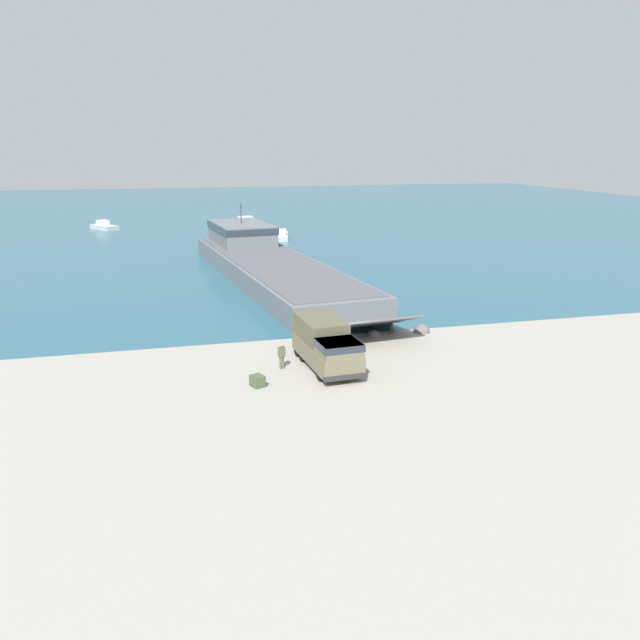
{
  "coord_description": "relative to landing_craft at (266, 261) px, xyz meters",
  "views": [
    {
      "loc": [
        -12.09,
        -39.38,
        13.59
      ],
      "look_at": [
        -1.77,
        1.53,
        1.85
      ],
      "focal_mm": 35.0,
      "sensor_mm": 36.0,
      "label": 1
    }
  ],
  "objects": [
    {
      "name": "ground_plane",
      "position": [
        1.4,
        -27.16,
        -1.62
      ],
      "size": [
        240.0,
        240.0,
        0.0
      ],
      "primitive_type": "plane",
      "color": "#9E998E"
    },
    {
      "name": "moored_boat_b",
      "position": [
        2.75,
        41.35,
        -0.94
      ],
      "size": [
        8.26,
        3.08,
        2.04
      ],
      "rotation": [
        0.0,
        0.0,
        1.61
      ],
      "color": "navy",
      "rests_on": "ground_plane"
    },
    {
      "name": "shoreline_rock_a",
      "position": [
        4.04,
        -24.54,
        -1.62
      ],
      "size": [
        0.96,
        0.96,
        0.96
      ],
      "primitive_type": "sphere",
      "color": "#66605B",
      "rests_on": "ground_plane"
    },
    {
      "name": "mooring_bollard",
      "position": [
        5.56,
        -24.12,
        -1.17
      ],
      "size": [
        0.28,
        0.28,
        0.82
      ],
      "color": "#333338",
      "rests_on": "ground_plane"
    },
    {
      "name": "landing_craft",
      "position": [
        0.0,
        0.0,
        0.0
      ],
      "size": [
        13.34,
        44.78,
        6.96
      ],
      "rotation": [
        0.0,
        0.0,
        0.12
      ],
      "color": "slate",
      "rests_on": "ground_plane"
    },
    {
      "name": "moored_boat_a",
      "position": [
        6.87,
        27.31,
        -1.13
      ],
      "size": [
        3.44,
        7.46,
        1.49
      ],
      "rotation": [
        0.0,
        0.0,
        6.09
      ],
      "color": "#B7BABF",
      "rests_on": "ground_plane"
    },
    {
      "name": "shoreline_rock_b",
      "position": [
        7.91,
        -24.43,
        -1.62
      ],
      "size": [
        1.25,
        1.25,
        1.25
      ],
      "primitive_type": "sphere",
      "color": "#66605B",
      "rests_on": "ground_plane"
    },
    {
      "name": "cargo_crate",
      "position": [
        -5.86,
        -32.43,
        -1.28
      ],
      "size": [
        0.93,
        1.01,
        0.68
      ],
      "primitive_type": "cube",
      "rotation": [
        0.0,
        0.0,
        0.39
      ],
      "color": "#475638",
      "rests_on": "ground_plane"
    },
    {
      "name": "moored_boat_c",
      "position": [
        -20.32,
        45.85,
        -1.11
      ],
      "size": [
        5.14,
        6.19,
        1.55
      ],
      "rotation": [
        0.0,
        0.0,
        3.72
      ],
      "color": "#B7BABF",
      "rests_on": "ground_plane"
    },
    {
      "name": "soldier_on_ramp",
      "position": [
        -3.91,
        -29.77,
        -0.67
      ],
      "size": [
        0.48,
        0.34,
        1.66
      ],
      "rotation": [
        0.0,
        0.0,
        4.95
      ],
      "color": "#566042",
      "rests_on": "ground_plane"
    },
    {
      "name": "military_truck",
      "position": [
        -1.08,
        -30.11,
        -0.11
      ],
      "size": [
        3.1,
        7.09,
        2.93
      ],
      "rotation": [
        0.0,
        0.0,
        -1.5
      ],
      "color": "#6B664C",
      "rests_on": "ground_plane"
    },
    {
      "name": "water_surface",
      "position": [
        1.4,
        66.4,
        -1.62
      ],
      "size": [
        240.0,
        180.0,
        0.01
      ],
      "primitive_type": "cube",
      "color": "#285B70",
      "rests_on": "ground_plane"
    }
  ]
}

